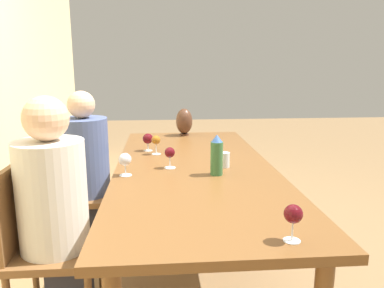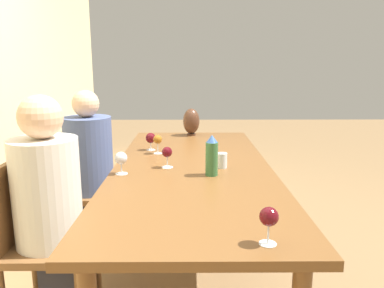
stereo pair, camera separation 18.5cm
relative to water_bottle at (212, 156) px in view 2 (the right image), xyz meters
name	(u,v)px [view 2 (the right image)]	position (x,y,z in m)	size (l,w,h in m)	color
ground_plane	(192,276)	(0.19, 0.11, -0.87)	(14.00, 14.00, 0.00)	olive
dining_table	(192,177)	(0.19, 0.11, -0.19)	(2.30, 0.97, 0.76)	brown
water_bottle	(212,156)	(0.00, 0.00, 0.00)	(0.07, 0.07, 0.24)	#336638
water_tumbler	(222,160)	(0.16, -0.07, -0.07)	(0.06, 0.06, 0.09)	silver
vase	(191,121)	(1.21, 0.11, 0.01)	(0.15, 0.15, 0.24)	#4C2D1E
wine_glass_0	(269,218)	(-0.84, -0.15, -0.01)	(0.07, 0.07, 0.14)	silver
wine_glass_1	(158,140)	(0.53, 0.35, -0.02)	(0.06, 0.06, 0.13)	silver
wine_glass_2	(167,153)	(0.16, 0.26, -0.02)	(0.07, 0.07, 0.13)	silver
wine_glass_3	(121,159)	(0.03, 0.52, -0.02)	(0.07, 0.07, 0.13)	silver
wine_glass_4	(151,138)	(0.64, 0.41, -0.03)	(0.08, 0.08, 0.13)	silver
chair_near	(38,237)	(-0.21, 0.94, -0.39)	(0.44, 0.44, 0.89)	brown
chair_far	(81,187)	(0.62, 0.94, -0.39)	(0.44, 0.44, 0.89)	brown
person_near	(51,205)	(-0.21, 0.86, -0.21)	(0.35, 0.35, 1.24)	#2D2D38
person_far	(91,166)	(0.62, 0.85, -0.23)	(0.35, 0.35, 1.20)	#2D2D38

